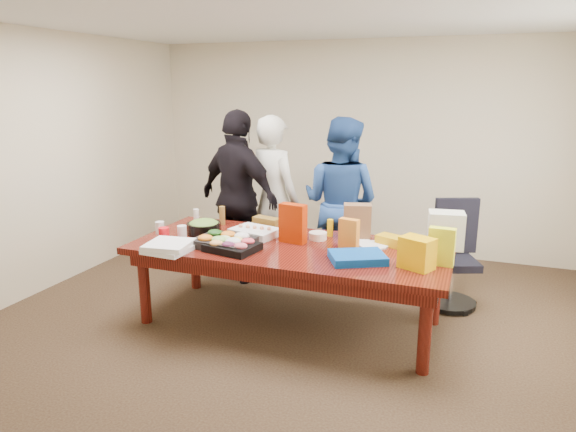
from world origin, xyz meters
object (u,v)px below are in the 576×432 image
at_px(office_chair, 452,258).
at_px(sheet_cake, 255,232).
at_px(conference_table, 290,285).
at_px(salad_bowl, 204,228).
at_px(person_right, 340,203).
at_px(person_center, 273,198).

relative_size(office_chair, sheet_cake, 2.43).
relative_size(conference_table, salad_bowl, 8.58).
distance_m(conference_table, office_chair, 1.63).
height_order(office_chair, sheet_cake, office_chair).
bearing_deg(person_right, person_center, 16.39).
xyz_separation_m(person_center, salad_bowl, (-0.31, -1.01, -0.11)).
distance_m(conference_table, person_right, 1.27).
bearing_deg(office_chair, salad_bowl, 178.44).
height_order(office_chair, person_center, person_center).
relative_size(conference_table, person_center, 1.53).
relative_size(office_chair, person_center, 0.55).
xyz_separation_m(office_chair, salad_bowl, (-2.26, -0.83, 0.30)).
bearing_deg(office_chair, conference_table, -168.15).
distance_m(conference_table, salad_bowl, 1.00).
distance_m(person_center, person_right, 0.76).
bearing_deg(person_center, person_right, -156.13).
bearing_deg(office_chair, sheet_cake, -179.00).
height_order(conference_table, person_center, person_center).
height_order(person_center, sheet_cake, person_center).
height_order(person_right, salad_bowl, person_right).
bearing_deg(conference_table, salad_bowl, 175.53).
xyz_separation_m(conference_table, office_chair, (1.36, 0.90, 0.13)).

